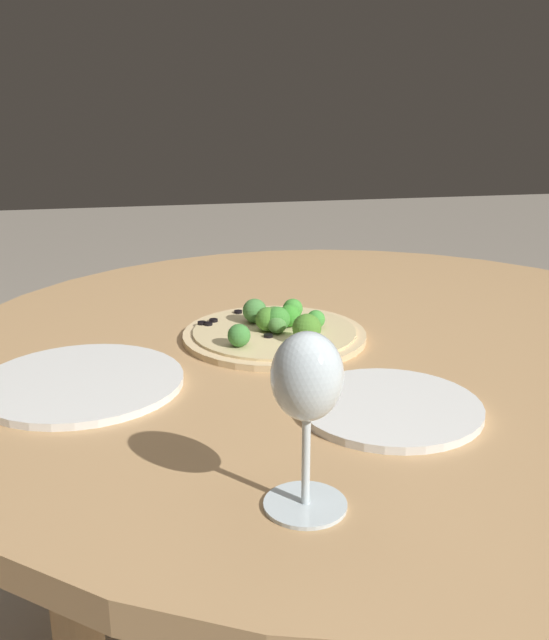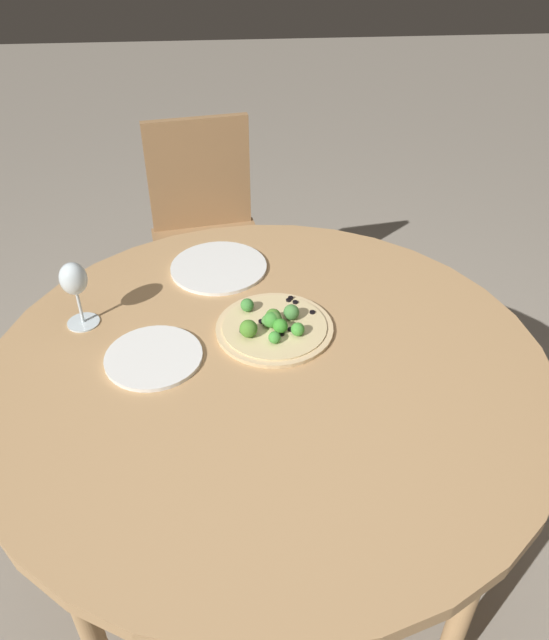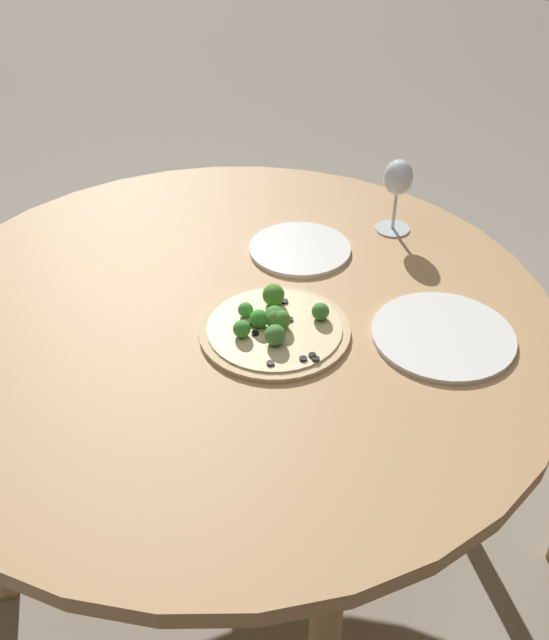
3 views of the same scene
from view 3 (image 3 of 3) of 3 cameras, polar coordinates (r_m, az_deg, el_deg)
The scene contains 6 objects.
ground_plane at distance 1.91m, azimuth -2.87°, elevation -16.48°, with size 12.00×12.00×0.00m, color gray.
dining_table at distance 1.44m, azimuth -3.66°, elevation -0.83°, with size 1.29×1.29×0.71m.
pizza at distance 1.33m, azimuth -0.01°, elevation -0.45°, with size 0.29×0.29×0.06m.
wine_glass at distance 1.63m, azimuth 9.84°, elevation 10.86°, with size 0.08×0.08×0.17m.
plate_near at distance 1.58m, azimuth 2.05°, elevation 5.71°, with size 0.22×0.22×0.01m.
plate_far at distance 1.36m, azimuth 13.34°, elevation -1.19°, with size 0.27×0.27×0.01m.
Camera 3 is at (0.96, 0.60, 1.54)m, focal length 40.00 mm.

